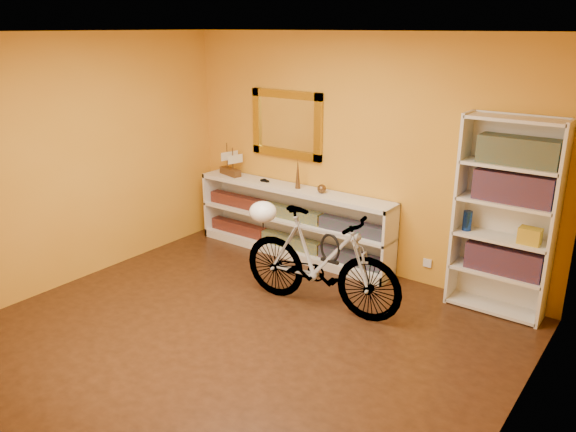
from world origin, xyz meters
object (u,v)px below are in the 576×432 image
Objects in this scene: bookcase at (504,218)px; bicycle at (320,261)px; console_unit at (292,222)px; helmet at (263,212)px.

bookcase is 1.11× the size of bicycle.
console_unit is at bearing 41.63° from bicycle.
bicycle is (1.01, -0.94, 0.08)m from console_unit.
bicycle reaches higher than console_unit.
console_unit is 1.39m from bicycle.
bookcase is at bearing -60.66° from bicycle.
bicycle is at bearing 5.38° from helmet.
bicycle is at bearing -42.98° from console_unit.
console_unit is 1.16m from helmet.
bookcase reaches higher than helmet.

